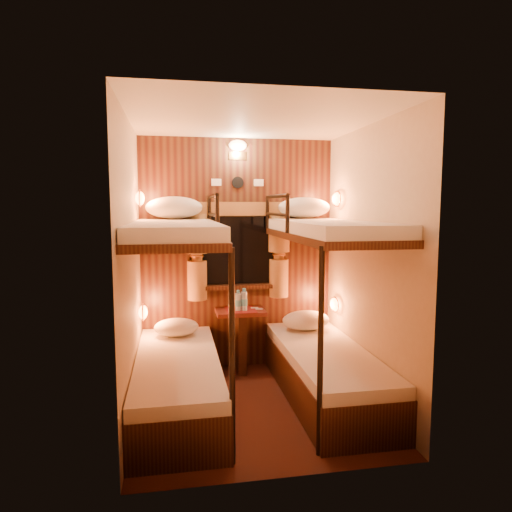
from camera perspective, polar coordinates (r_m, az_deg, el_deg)
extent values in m
plane|color=#35120E|center=(4.12, -0.12, -18.27)|extent=(2.10, 2.10, 0.00)
plane|color=silver|center=(3.81, -0.13, 16.72)|extent=(2.10, 2.10, 0.00)
plane|color=#C6B293|center=(4.81, -2.32, 0.19)|extent=(2.40, 0.00, 2.40)
plane|color=#C6B293|center=(2.76, 3.71, -4.38)|extent=(2.40, 0.00, 2.40)
plane|color=#C6B293|center=(3.74, -15.41, -1.80)|extent=(0.00, 2.40, 2.40)
plane|color=#C6B293|center=(4.07, 13.86, -1.10)|extent=(0.00, 2.40, 2.40)
cube|color=black|center=(4.79, -2.30, 0.17)|extent=(2.00, 0.03, 2.40)
cube|color=black|center=(4.06, -9.75, -16.04)|extent=(0.70, 1.90, 0.35)
cube|color=white|center=(3.98, -9.81, -13.04)|extent=(0.68, 1.88, 0.10)
cube|color=black|center=(3.76, -10.11, 2.22)|extent=(0.70, 1.90, 0.06)
cube|color=white|center=(3.76, -10.13, 3.43)|extent=(0.68, 1.88, 0.10)
cylinder|color=black|center=(3.04, -3.01, -12.63)|extent=(0.04, 0.04, 1.45)
cylinder|color=black|center=(4.65, -5.86, 5.39)|extent=(0.04, 0.04, 0.32)
cylinder|color=black|center=(3.80, -4.87, 5.20)|extent=(0.04, 0.04, 0.32)
cylinder|color=black|center=(4.23, -5.43, 7.47)|extent=(0.04, 0.85, 0.04)
cylinder|color=black|center=(4.23, -5.41, 5.17)|extent=(0.03, 0.85, 0.03)
cube|color=black|center=(4.26, 8.64, -14.90)|extent=(0.70, 1.90, 0.35)
cube|color=white|center=(4.19, 8.69, -12.03)|extent=(0.68, 1.88, 0.10)
cube|color=black|center=(3.99, 8.94, 2.46)|extent=(0.70, 1.90, 0.06)
cube|color=white|center=(3.98, 8.96, 3.61)|extent=(0.68, 1.88, 0.10)
cylinder|color=black|center=(3.17, 8.05, -11.90)|extent=(0.04, 0.04, 1.45)
cylinder|color=black|center=(4.73, 1.44, 5.43)|extent=(0.04, 0.04, 0.32)
cylinder|color=black|center=(3.91, 3.97, 5.23)|extent=(0.04, 0.04, 0.32)
cylinder|color=black|center=(4.32, 2.59, 7.47)|extent=(0.04, 0.85, 0.04)
cylinder|color=black|center=(4.32, 2.58, 5.21)|extent=(0.03, 0.85, 0.03)
cube|color=black|center=(4.77, -2.27, 0.74)|extent=(0.98, 0.02, 0.78)
cube|color=black|center=(4.76, -2.25, 0.73)|extent=(0.90, 0.01, 0.70)
cube|color=black|center=(4.78, -2.17, -3.85)|extent=(1.00, 0.12, 0.04)
cube|color=olive|center=(4.71, -2.23, 5.91)|extent=(1.10, 0.06, 0.14)
cylinder|color=olive|center=(4.67, -7.44, 2.79)|extent=(0.22, 0.22, 0.40)
cylinder|color=olive|center=(4.69, -7.40, -0.01)|extent=(0.11, 0.11, 0.12)
cylinder|color=olive|center=(4.72, -7.36, -3.03)|extent=(0.20, 0.20, 0.40)
torus|color=#BB7936|center=(4.69, -7.40, -0.01)|extent=(0.14, 0.14, 0.02)
cylinder|color=olive|center=(4.79, 2.91, 2.92)|extent=(0.22, 0.22, 0.40)
cylinder|color=olive|center=(4.81, 2.89, 0.19)|extent=(0.11, 0.11, 0.12)
cylinder|color=olive|center=(4.84, 2.87, -2.76)|extent=(0.20, 0.20, 0.40)
torus|color=#BB7936|center=(4.81, 2.89, 0.19)|extent=(0.14, 0.14, 0.02)
cylinder|color=black|center=(4.75, -2.30, 9.17)|extent=(0.12, 0.02, 0.12)
cube|color=silver|center=(4.73, -4.98, 9.17)|extent=(0.10, 0.01, 0.07)
cube|color=silver|center=(4.79, 0.34, 9.16)|extent=(0.10, 0.01, 0.07)
cube|color=#BB7936|center=(4.77, -2.32, 12.41)|extent=(0.18, 0.01, 0.08)
ellipsoid|color=#FFCC8C|center=(4.77, -2.29, 13.63)|extent=(0.18, 0.09, 0.11)
ellipsoid|color=orange|center=(4.51, -13.92, -6.85)|extent=(0.08, 0.20, 0.13)
torus|color=#BB7936|center=(4.51, -13.92, -6.85)|extent=(0.02, 0.17, 0.17)
ellipsoid|color=orange|center=(4.40, -14.29, 7.00)|extent=(0.08, 0.20, 0.13)
torus|color=#BB7936|center=(4.40, -14.29, 7.00)|extent=(0.02, 0.17, 0.17)
ellipsoid|color=orange|center=(4.78, 9.83, -6.00)|extent=(0.08, 0.20, 0.13)
torus|color=#BB7936|center=(4.78, 9.83, -6.00)|extent=(0.02, 0.17, 0.17)
ellipsoid|color=orange|center=(4.67, 10.08, 7.04)|extent=(0.08, 0.20, 0.13)
torus|color=#BB7936|center=(4.67, 10.08, 7.04)|extent=(0.02, 0.17, 0.17)
cube|color=#562313|center=(4.71, -1.95, -6.98)|extent=(0.50, 0.34, 0.04)
cube|color=black|center=(4.79, -1.94, -10.76)|extent=(0.08, 0.30, 0.61)
cube|color=maroon|center=(4.70, -1.95, -6.72)|extent=(0.30, 0.34, 0.01)
cylinder|color=#99BFE5|center=(4.65, -1.49, -5.67)|extent=(0.06, 0.06, 0.20)
cylinder|color=#479DD5|center=(4.65, -1.49, -5.79)|extent=(0.07, 0.07, 0.07)
cylinder|color=#479DD5|center=(4.62, -1.50, -4.24)|extent=(0.04, 0.04, 0.03)
cylinder|color=#99BFE5|center=(4.64, -2.23, -5.78)|extent=(0.06, 0.06, 0.18)
cylinder|color=#479DD5|center=(4.64, -2.23, -5.89)|extent=(0.06, 0.06, 0.06)
cylinder|color=#479DD5|center=(4.62, -2.24, -4.45)|extent=(0.03, 0.03, 0.03)
cube|color=silver|center=(4.77, -0.19, -6.51)|extent=(0.08, 0.07, 0.01)
cube|color=silver|center=(4.73, 0.42, -6.63)|extent=(0.08, 0.07, 0.01)
ellipsoid|color=silver|center=(4.54, -9.91, -8.75)|extent=(0.43, 0.31, 0.17)
ellipsoid|color=silver|center=(4.71, 6.26, -7.98)|extent=(0.49, 0.35, 0.19)
ellipsoid|color=silver|center=(4.48, -10.20, 5.98)|extent=(0.55, 0.39, 0.21)
ellipsoid|color=silver|center=(4.68, 6.02, 6.03)|extent=(0.54, 0.38, 0.21)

